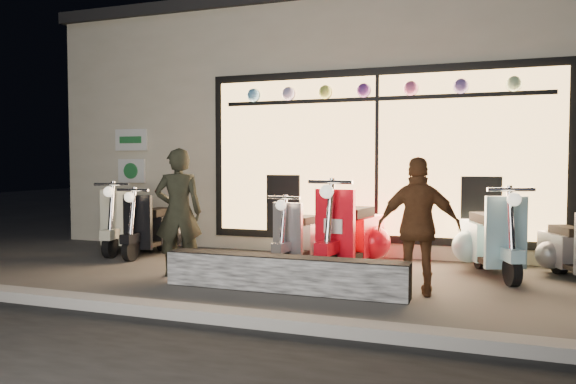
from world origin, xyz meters
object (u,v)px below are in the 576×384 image
object	(u,v)px
graffiti_barrier	(284,274)
woman	(419,226)
man	(178,212)
scooter_red	(354,234)
scooter_silver	(303,236)

from	to	relation	value
graffiti_barrier	woman	size ratio (longest dim) A/B	1.86
man	scooter_red	bearing A→B (deg)	-175.33
scooter_silver	woman	world-z (taller)	woman
scooter_silver	scooter_red	bearing A→B (deg)	-4.92
scooter_silver	graffiti_barrier	bearing A→B (deg)	-71.71
graffiti_barrier	man	world-z (taller)	man
scooter_silver	man	bearing A→B (deg)	-123.62
woman	scooter_silver	bearing A→B (deg)	-47.52
graffiti_barrier	scooter_silver	size ratio (longest dim) A/B	2.10
graffiti_barrier	woman	distance (m)	1.58
man	woman	size ratio (longest dim) A/B	1.08
graffiti_barrier	woman	bearing A→B (deg)	12.55
scooter_silver	man	size ratio (longest dim) A/B	0.82
woman	graffiti_barrier	bearing A→B (deg)	4.39
man	scooter_silver	bearing A→B (deg)	-158.05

